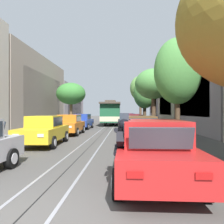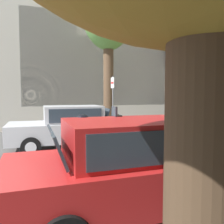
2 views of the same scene
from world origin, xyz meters
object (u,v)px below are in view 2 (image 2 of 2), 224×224
object	(u,v)px
parked_car_red_near_right	(136,167)
street_tree_kerb_left_near	(108,13)
parked_car_silver_near_left	(70,127)
motorcycle_with_rider	(91,151)
street_sign_post	(113,100)
parked_car_yellow_second_left	(208,121)

from	to	relation	value
parked_car_red_near_right	street_tree_kerb_left_near	xyz separation A→B (m)	(-7.24, 1.90, 5.04)
parked_car_silver_near_left	motorcycle_with_rider	distance (m)	4.49
motorcycle_with_rider	street_sign_post	distance (m)	6.32
motorcycle_with_rider	street_sign_post	bearing A→B (deg)	157.02
parked_car_silver_near_left	parked_car_yellow_second_left	size ratio (longest dim) A/B	1.00
parked_car_silver_near_left	parked_car_red_near_right	bearing A→B (deg)	3.03
parked_car_red_near_right	motorcycle_with_rider	size ratio (longest dim) A/B	2.34
street_sign_post	parked_car_silver_near_left	bearing A→B (deg)	-58.99
parked_car_yellow_second_left	street_sign_post	bearing A→B (deg)	-109.35
parked_car_yellow_second_left	parked_car_red_near_right	bearing A→B (deg)	-49.41
parked_car_red_near_right	parked_car_yellow_second_left	bearing A→B (deg)	130.59
parked_car_yellow_second_left	motorcycle_with_rider	world-z (taller)	motorcycle_with_rider
parked_car_yellow_second_left	motorcycle_with_rider	size ratio (longest dim) A/B	2.36
parked_car_red_near_right	motorcycle_with_rider	bearing A→B (deg)	-142.47
parked_car_yellow_second_left	parked_car_red_near_right	distance (m)	7.82
parked_car_silver_near_left	parked_car_red_near_right	world-z (taller)	same
street_sign_post	street_tree_kerb_left_near	bearing A→B (deg)	177.69
parked_car_yellow_second_left	parked_car_silver_near_left	bearing A→B (deg)	-91.30
parked_car_silver_near_left	parked_car_yellow_second_left	xyz separation A→B (m)	(0.14, 6.22, 0.00)
street_tree_kerb_left_near	street_sign_post	world-z (taller)	street_tree_kerb_left_near
parked_car_silver_near_left	motorcycle_with_rider	xyz separation A→B (m)	(4.48, -0.30, 0.13)
motorcycle_with_rider	street_sign_post	size ratio (longest dim) A/B	0.66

